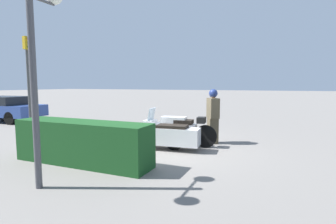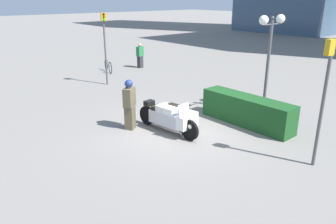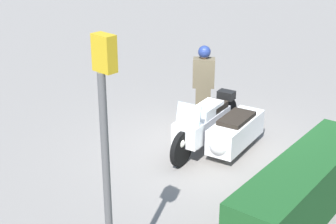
{
  "view_description": "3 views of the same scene",
  "coord_description": "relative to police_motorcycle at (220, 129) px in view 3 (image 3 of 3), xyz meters",
  "views": [
    {
      "loc": [
        -3.14,
        7.3,
        1.92
      ],
      "look_at": [
        0.08,
        -0.26,
        1.06
      ],
      "focal_mm": 28.0,
      "sensor_mm": 36.0,
      "label": 1
    },
    {
      "loc": [
        7.82,
        -7.07,
        4.41
      ],
      "look_at": [
        0.11,
        -0.43,
        0.81
      ],
      "focal_mm": 35.0,
      "sensor_mm": 36.0,
      "label": 2
    },
    {
      "loc": [
        7.98,
        4.92,
        4.69
      ],
      "look_at": [
        0.3,
        -0.96,
        0.72
      ],
      "focal_mm": 55.0,
      "sensor_mm": 36.0,
      "label": 3
    }
  ],
  "objects": [
    {
      "name": "police_motorcycle",
      "position": [
        0.0,
        0.0,
        0.0
      ],
      "size": [
        2.7,
        1.2,
        1.17
      ],
      "rotation": [
        0.0,
        0.0,
        0.1
      ],
      "color": "black",
      "rests_on": "ground"
    },
    {
      "name": "traffic_light_near",
      "position": [
        4.41,
        1.21,
        1.78
      ],
      "size": [
        0.23,
        0.27,
        3.43
      ],
      "rotation": [
        0.0,
        0.0,
        3.04
      ],
      "color": "#4C4C4C",
      "rests_on": "ground"
    },
    {
      "name": "ground_plane",
      "position": [
        0.11,
        -0.04,
        -0.47
      ],
      "size": [
        160.0,
        160.0,
        0.0
      ],
      "primitive_type": "plane",
      "color": "slate"
    },
    {
      "name": "hedge_bush_curbside",
      "position": [
        1.33,
        2.33,
        0.04
      ],
      "size": [
        3.56,
        0.82,
        1.04
      ],
      "primitive_type": "cube",
      "color": "#19471E",
      "rests_on": "ground"
    },
    {
      "name": "officer_rider",
      "position": [
        -1.06,
        -1.12,
        0.46
      ],
      "size": [
        0.51,
        0.56,
        1.77
      ],
      "rotation": [
        0.0,
        0.0,
        0.57
      ],
      "color": "brown",
      "rests_on": "ground"
    }
  ]
}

